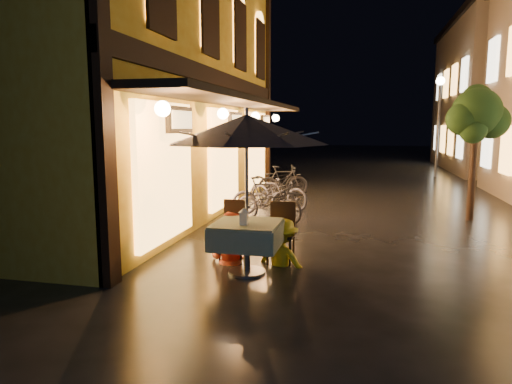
% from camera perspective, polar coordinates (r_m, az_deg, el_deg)
% --- Properties ---
extents(ground, '(90.00, 90.00, 0.00)m').
position_cam_1_polar(ground, '(7.20, 13.44, -9.74)').
color(ground, black).
rests_on(ground, ground).
extents(west_building, '(5.90, 11.40, 7.40)m').
position_cam_1_polar(west_building, '(12.32, -14.67, 15.09)').
color(west_building, gold).
rests_on(west_building, ground).
extents(street_tree, '(1.43, 1.20, 3.15)m').
position_cam_1_polar(street_tree, '(11.64, 25.90, 8.57)').
color(street_tree, black).
rests_on(street_tree, ground).
extents(streetlamp_far, '(0.36, 0.36, 4.23)m').
position_cam_1_polar(streetlamp_far, '(21.09, 21.90, 9.69)').
color(streetlamp_far, '#59595E').
rests_on(streetlamp_far, ground).
extents(cafe_table, '(0.99, 0.99, 0.78)m').
position_cam_1_polar(cafe_table, '(6.82, -1.15, -5.40)').
color(cafe_table, '#59595E').
rests_on(cafe_table, ground).
extents(patio_umbrella, '(2.37, 2.37, 2.46)m').
position_cam_1_polar(patio_umbrella, '(6.63, -1.19, 7.82)').
color(patio_umbrella, '#59595E').
rests_on(patio_umbrella, ground).
extents(cafe_chair_left, '(0.42, 0.42, 0.97)m').
position_cam_1_polar(cafe_chair_left, '(7.63, -2.70, -4.31)').
color(cafe_chair_left, black).
rests_on(cafe_chair_left, ground).
extents(cafe_chair_right, '(0.42, 0.42, 0.97)m').
position_cam_1_polar(cafe_chair_right, '(7.45, 3.25, -4.61)').
color(cafe_chair_right, black).
rests_on(cafe_chair_right, ground).
extents(table_lantern, '(0.16, 0.16, 0.25)m').
position_cam_1_polar(table_lantern, '(6.59, -1.52, -2.94)').
color(table_lantern, white).
rests_on(table_lantern, cafe_table).
extents(person_orange, '(0.89, 0.76, 1.59)m').
position_cam_1_polar(person_orange, '(7.41, -3.23, -2.64)').
color(person_orange, '#E85331').
rests_on(person_orange, ground).
extents(person_yellow, '(1.05, 0.78, 1.44)m').
position_cam_1_polar(person_yellow, '(7.25, 3.33, -3.49)').
color(person_yellow, yellow).
rests_on(person_yellow, ground).
extents(bicycle_0, '(1.79, 1.07, 0.89)m').
position_cam_1_polar(bicycle_0, '(10.43, 1.57, -1.38)').
color(bicycle_0, black).
rests_on(bicycle_0, ground).
extents(bicycle_1, '(1.65, 0.88, 0.95)m').
position_cam_1_polar(bicycle_1, '(11.24, 1.03, -0.51)').
color(bicycle_1, black).
rests_on(bicycle_1, ground).
extents(bicycle_2, '(1.90, 1.31, 0.95)m').
position_cam_1_polar(bicycle_2, '(12.13, 2.82, 0.12)').
color(bicycle_2, black).
rests_on(bicycle_2, ground).
extents(bicycle_3, '(1.63, 0.95, 0.95)m').
position_cam_1_polar(bicycle_3, '(14.36, 3.42, 1.40)').
color(bicycle_3, '#222128').
rests_on(bicycle_3, ground).
extents(bicycle_4, '(1.91, 1.03, 0.95)m').
position_cam_1_polar(bicycle_4, '(14.52, 2.62, 1.50)').
color(bicycle_4, black).
rests_on(bicycle_4, ground).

